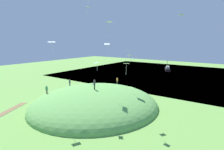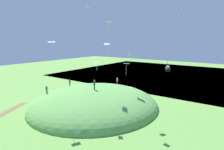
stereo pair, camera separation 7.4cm
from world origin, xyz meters
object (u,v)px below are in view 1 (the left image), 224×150
object	(u,v)px
person_near_shore	(117,80)
kite_8	(88,7)
mooring_post	(121,87)
kite_4	(105,33)
kite_1	(130,56)
kite_7	(126,64)
kite_9	(52,43)
kite_2	(84,60)
kite_6	(96,63)
kite_11	(181,15)
boat_on_lake	(167,69)
kite_0	(107,45)
kite_5	(109,22)
person_watching_kites	(47,89)
person_with_child	(70,82)
person_walking_path	(94,83)
kite_3	(127,51)

from	to	relation	value
person_near_shore	kite_8	bearing A→B (deg)	-151.51
kite_8	mooring_post	distance (m)	22.11
kite_4	mooring_post	world-z (taller)	kite_4
kite_1	kite_7	size ratio (longest dim) A/B	0.49
kite_7	kite_9	world-z (taller)	kite_9
kite_4	kite_7	distance (m)	16.60
kite_2	kite_6	xyz separation A→B (m)	(8.30, 10.63, 0.79)
kite_2	kite_11	world-z (taller)	kite_11
boat_on_lake	kite_8	xyz separation A→B (m)	(48.87, 0.41, 18.23)
kite_0	kite_5	bearing A→B (deg)	45.73
person_watching_kites	kite_6	size ratio (longest dim) A/B	1.28
kite_9	kite_1	bearing A→B (deg)	129.93
kite_4	kite_5	size ratio (longest dim) A/B	1.46
kite_5	kite_7	world-z (taller)	kite_5
person_with_child	person_walking_path	bearing A→B (deg)	141.62
boat_on_lake	kite_2	world-z (taller)	kite_2
kite_4	kite_6	world-z (taller)	kite_4
person_walking_path	kite_5	distance (m)	14.38
kite_1	kite_4	bearing A→B (deg)	-131.23
kite_3	kite_8	world-z (taller)	kite_8
kite_1	kite_6	size ratio (longest dim) A/B	0.91
kite_0	kite_4	world-z (taller)	kite_4
kite_3	kite_2	bearing A→B (deg)	-111.68
kite_3	kite_11	xyz separation A→B (m)	(-12.13, 4.14, 6.13)
kite_2	kite_8	size ratio (longest dim) A/B	0.75
kite_7	kite_8	world-z (taller)	kite_8
person_walking_path	kite_11	world-z (taller)	kite_11
person_watching_kites	kite_7	bearing A→B (deg)	123.76
boat_on_lake	kite_11	world-z (taller)	kite_11
person_watching_kites	kite_6	bearing A→B (deg)	91.14
boat_on_lake	kite_3	bearing A→B (deg)	-10.70
person_with_child	kite_5	xyz separation A→B (m)	(9.16, 18.21, 11.70)
person_walking_path	person_with_child	bearing A→B (deg)	-98.43
kite_0	kite_2	xyz separation A→B (m)	(-9.46, -13.68, -3.68)
person_with_child	kite_6	bearing A→B (deg)	131.89
mooring_post	kite_8	bearing A→B (deg)	-0.55
kite_6	boat_on_lake	bearing A→B (deg)	-171.95
kite_6	kite_8	distance (m)	13.92
kite_9	mooring_post	distance (m)	25.14
boat_on_lake	person_walking_path	bearing A→B (deg)	-18.88
boat_on_lake	kite_11	xyz separation A→B (m)	(40.80, 16.12, 16.48)
boat_on_lake	kite_11	bearing A→B (deg)	-1.89
person_walking_path	kite_6	bearing A→B (deg)	52.14
kite_6	kite_9	size ratio (longest dim) A/B	0.63
person_watching_kites	person_with_child	xyz separation A→B (m)	(-7.02, -1.16, -0.06)
boat_on_lake	person_walking_path	size ratio (longest dim) A/B	3.87
kite_11	kite_0	bearing A→B (deg)	-18.45
boat_on_lake	mooring_post	distance (m)	36.76
person_with_child	kite_0	size ratio (longest dim) A/B	0.97
boat_on_lake	kite_7	distance (m)	48.16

